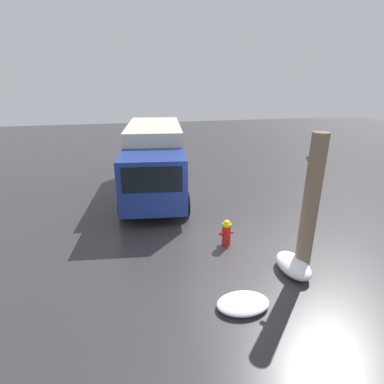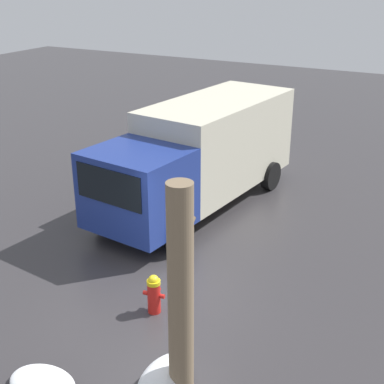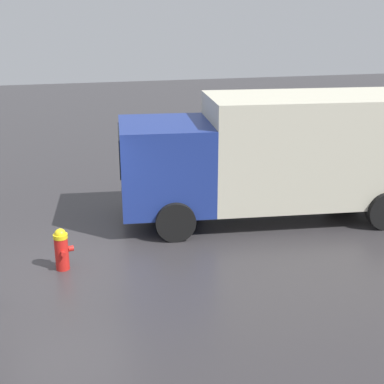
% 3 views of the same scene
% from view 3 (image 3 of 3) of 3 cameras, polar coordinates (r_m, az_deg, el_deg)
% --- Properties ---
extents(ground_plane, '(60.00, 60.00, 0.00)m').
position_cam_3_polar(ground_plane, '(11.08, -13.58, -7.97)').
color(ground_plane, '#333033').
extents(fire_hydrant, '(0.38, 0.48, 0.86)m').
position_cam_3_polar(fire_hydrant, '(10.89, -13.74, -5.88)').
color(fire_hydrant, red).
rests_on(fire_hydrant, ground_plane).
extents(delivery_truck, '(7.68, 3.32, 3.00)m').
position_cam_3_polar(delivery_truck, '(13.19, 9.54, 4.20)').
color(delivery_truck, navy).
rests_on(delivery_truck, ground_plane).
extents(pedestrian, '(0.40, 0.40, 1.82)m').
position_cam_3_polar(pedestrian, '(13.81, 0.40, 2.35)').
color(pedestrian, '#23232D').
rests_on(pedestrian, ground_plane).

